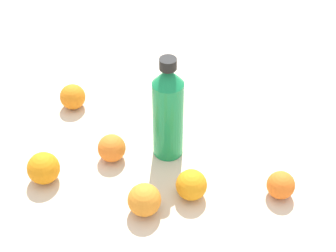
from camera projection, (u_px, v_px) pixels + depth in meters
ground_plane at (169, 161)px, 1.17m from camera, size 2.40×2.40×0.00m
water_bottle at (168, 112)px, 1.11m from camera, size 0.07×0.07×0.26m
orange_0 at (281, 185)px, 1.07m from camera, size 0.06×0.06×0.06m
orange_1 at (191, 185)px, 1.07m from camera, size 0.07×0.07×0.07m
orange_2 at (144, 200)px, 1.04m from camera, size 0.07×0.07×0.07m
orange_3 at (112, 148)px, 1.16m from camera, size 0.07×0.07×0.07m
orange_4 at (73, 97)px, 1.30m from camera, size 0.07×0.07×0.07m
orange_5 at (43, 168)px, 1.10m from camera, size 0.07×0.07×0.07m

